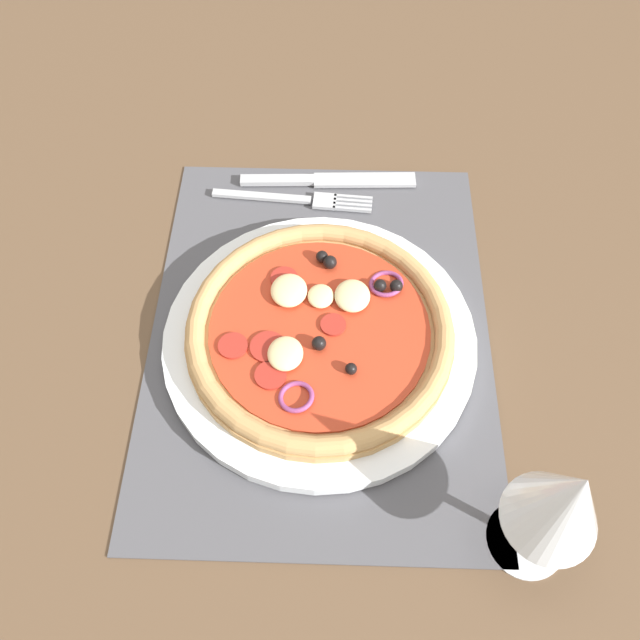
{
  "coord_description": "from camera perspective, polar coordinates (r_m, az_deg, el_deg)",
  "views": [
    {
      "loc": [
        33.52,
        0.97,
        54.51
      ],
      "look_at": [
        0.5,
        0.0,
        2.8
      ],
      "focal_mm": 36.46,
      "sensor_mm": 36.0,
      "label": 1
    }
  ],
  "objects": [
    {
      "name": "plate",
      "position": [
        0.62,
        -0.39,
        -1.73
      ],
      "size": [
        29.83,
        29.83,
        1.4
      ],
      "primitive_type": "cylinder",
      "color": "white",
      "rests_on": "placemat"
    },
    {
      "name": "wine_glass",
      "position": [
        0.49,
        20.62,
        -14.8
      ],
      "size": [
        7.2,
        7.2,
        14.9
      ],
      "color": "silver",
      "rests_on": "ground_plane"
    },
    {
      "name": "placemat",
      "position": [
        0.64,
        0.01,
        -0.88
      ],
      "size": [
        44.04,
        33.07,
        0.4
      ],
      "primitive_type": "cube",
      "color": "#4C4C51",
      "rests_on": "ground_plane"
    },
    {
      "name": "pizza",
      "position": [
        0.61,
        -0.4,
        -0.82
      ],
      "size": [
        25.28,
        25.28,
        2.67
      ],
      "color": "tan",
      "rests_on": "plate"
    },
    {
      "name": "ground_plane",
      "position": [
        0.65,
        0.01,
        -1.53
      ],
      "size": [
        190.0,
        140.0,
        2.4
      ],
      "primitive_type": "cube",
      "color": "brown"
    },
    {
      "name": "knife",
      "position": [
        0.76,
        0.88,
        12.18
      ],
      "size": [
        2.44,
        20.05,
        0.62
      ],
      "rotation": [
        0.0,
        0.0,
        1.61
      ],
      "color": "#B2B5BA",
      "rests_on": "placemat"
    },
    {
      "name": "fork",
      "position": [
        0.74,
        -1.65,
        10.53
      ],
      "size": [
        2.84,
        18.06,
        0.44
      ],
      "rotation": [
        0.0,
        0.0,
        1.5
      ],
      "color": "#B2B5BA",
      "rests_on": "placemat"
    }
  ]
}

